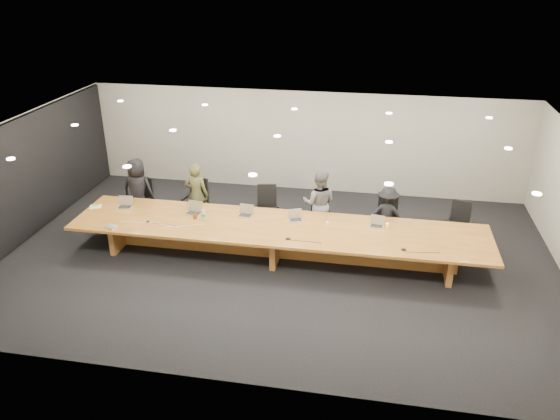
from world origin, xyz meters
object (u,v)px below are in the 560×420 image
object	(u,v)px
person_d	(387,215)
paper_cup_far	(387,225)
laptop_b	(193,208)
laptop_a	(124,203)
chair_left	(195,202)
chair_right	(386,218)
chair_far_right	(458,224)
mic_left	(148,221)
person_a	(138,190)
person_b	(197,195)
chair_far_left	(141,199)
conference_table	(278,236)
amber_mug	(195,216)
mic_center	(288,238)
laptop_e	(377,222)
water_bottle	(203,215)
person_c	(319,203)
av_box	(111,227)
paper_cup_near	(327,223)
mic_right	(404,249)
chair_mid_left	(267,208)
laptop_d	(296,216)
chair_mid_right	(321,217)

from	to	relation	value
person_d	paper_cup_far	distance (m)	0.82
laptop_b	laptop_a	bearing A→B (deg)	-172.70
chair_left	chair_right	bearing A→B (deg)	11.61
chair_far_right	mic_left	bearing A→B (deg)	-150.45
person_a	person_b	distance (m)	1.51
chair_far_left	laptop_b	distance (m)	2.03
chair_right	laptop_a	xyz separation A→B (m)	(-5.98, -0.97, 0.34)
conference_table	person_b	distance (m)	2.55
chair_right	mic_left	bearing A→B (deg)	-157.17
paper_cup_far	laptop_b	bearing A→B (deg)	-178.62
amber_mug	person_d	bearing A→B (deg)	15.20
paper_cup_far	mic_center	size ratio (longest dim) A/B	0.78
laptop_e	water_bottle	xyz separation A→B (m)	(-3.75, -0.36, 0.01)
laptop_e	amber_mug	xyz separation A→B (m)	(-3.97, -0.31, -0.06)
person_b	mic_left	bearing A→B (deg)	69.35
person_b	person_c	world-z (taller)	person_c
av_box	chair_far_right	bearing A→B (deg)	35.51
av_box	mic_left	bearing A→B (deg)	51.32
person_d	paper_cup_near	distance (m)	1.59
person_d	chair_right	bearing A→B (deg)	-75.48
laptop_e	mic_right	bearing A→B (deg)	-50.73
mic_right	chair_left	bearing A→B (deg)	159.52
paper_cup_far	av_box	size ratio (longest dim) A/B	0.41
person_a	water_bottle	distance (m)	2.43
laptop_b	paper_cup_far	world-z (taller)	laptop_b
chair_right	water_bottle	xyz separation A→B (m)	(-3.97, -1.29, 0.34)
chair_mid_left	laptop_d	xyz separation A→B (m)	(0.85, -0.96, 0.32)
laptop_d	chair_mid_left	bearing A→B (deg)	109.54
conference_table	mic_center	xyz separation A→B (m)	(0.32, -0.54, 0.24)
water_bottle	av_box	bearing A→B (deg)	-159.62
laptop_b	person_a	bearing A→B (deg)	159.75
water_bottle	mic_center	xyz separation A→B (m)	(1.98, -0.53, -0.11)
laptop_b	av_box	distance (m)	1.80
paper_cup_far	person_c	bearing A→B (deg)	151.02
laptop_d	paper_cup_far	bearing A→B (deg)	-21.13
laptop_b	amber_mug	bearing A→B (deg)	-54.23
chair_far_right	person_a	xyz separation A→B (m)	(-7.66, -0.05, 0.28)
chair_right	mic_left	world-z (taller)	chair_right
person_c	paper_cup_far	distance (m)	1.80
conference_table	laptop_e	distance (m)	2.16
chair_right	laptop_b	size ratio (longest dim) A/B	3.02
laptop_a	amber_mug	xyz separation A→B (m)	(1.79, -0.27, -0.08)
chair_mid_left	person_c	world-z (taller)	person_c
paper_cup_far	chair_far_left	bearing A→B (deg)	171.29
chair_mid_right	laptop_d	xyz separation A→B (m)	(-0.48, -0.83, 0.37)
chair_far_left	laptop_e	world-z (taller)	chair_far_left
chair_mid_left	person_b	distance (m)	1.74
chair_left	paper_cup_near	world-z (taller)	chair_left
conference_table	person_a	world-z (taller)	person_a
chair_mid_right	chair_left	bearing A→B (deg)	160.98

